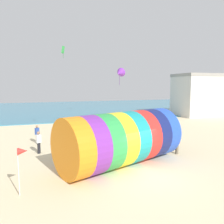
# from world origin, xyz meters

# --- Properties ---
(ground_plane) EXTENTS (120.00, 120.00, 0.00)m
(ground_plane) POSITION_xyz_m (0.00, 0.00, 0.00)
(ground_plane) COLOR beige
(sea) EXTENTS (120.00, 40.00, 0.10)m
(sea) POSITION_xyz_m (0.00, 40.18, 0.05)
(sea) COLOR teal
(sea) RESTS_ON ground
(giant_inflatable_tube) EXTENTS (9.11, 6.21, 3.55)m
(giant_inflatable_tube) POSITION_xyz_m (-0.76, 2.23, 1.77)
(giant_inflatable_tube) COLOR orange
(giant_inflatable_tube) RESTS_ON ground
(kite_handler) EXTENTS (0.38, 0.26, 1.75)m
(kite_handler) POSITION_xyz_m (4.12, 2.99, 0.90)
(kite_handler) COLOR #726651
(kite_handler) RESTS_ON ground
(kite_green_diamond) EXTENTS (0.42, 0.50, 1.23)m
(kite_green_diamond) POSITION_xyz_m (-3.36, 12.56, 8.94)
(kite_green_diamond) COLOR green
(kite_purple_delta) EXTENTS (1.49, 1.49, 1.88)m
(kite_purple_delta) POSITION_xyz_m (2.35, 11.12, 6.61)
(kite_purple_delta) COLOR purple
(bystander_near_water) EXTENTS (0.42, 0.35, 1.75)m
(bystander_near_water) POSITION_xyz_m (-6.06, 6.48, 0.90)
(bystander_near_water) COLOR black
(bystander_near_water) RESTS_ON ground
(bystander_mid_beach) EXTENTS (0.41, 0.41, 1.69)m
(bystander_mid_beach) POSITION_xyz_m (-6.19, 9.63, 0.87)
(bystander_mid_beach) COLOR black
(bystander_mid_beach) RESTS_ON ground
(promenade_building) EXTENTS (8.68, 5.85, 7.30)m
(promenade_building) POSITION_xyz_m (21.12, 20.73, 3.66)
(promenade_building) COLOR silver
(promenade_building) RESTS_ON ground
(beach_flag) EXTENTS (0.47, 0.36, 2.38)m
(beach_flag) POSITION_xyz_m (-6.74, -0.19, 2.10)
(beach_flag) COLOR silver
(beach_flag) RESTS_ON ground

